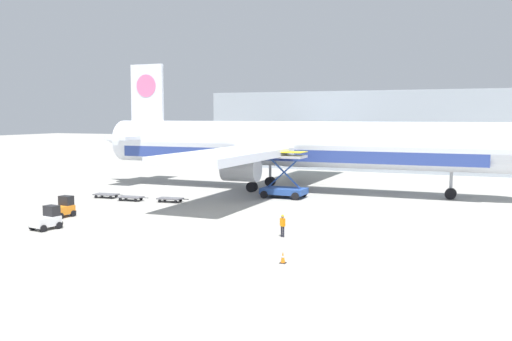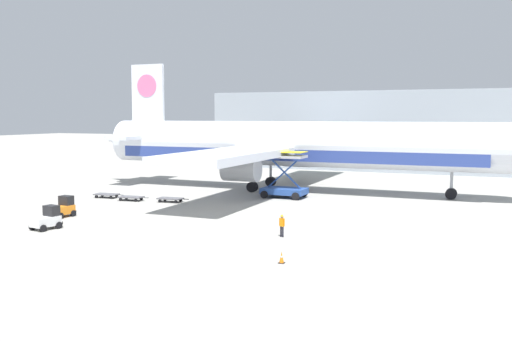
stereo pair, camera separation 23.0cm
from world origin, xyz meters
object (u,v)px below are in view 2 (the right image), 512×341
Objects in this scene: airplane_main at (286,146)px; scissor_lift_loader at (284,180)px; baggage_dolly_third at (170,199)px; baggage_tug_foreground at (47,219)px; baggage_tug_mid at (63,208)px; ground_crew_near at (282,224)px; traffic_cone_near at (282,257)px; baggage_dolly_lead at (107,195)px; baggage_dolly_second at (131,197)px.

airplane_main reaches higher than scissor_lift_loader.
airplane_main is 17.83m from baggage_dolly_third.
scissor_lift_loader reaches higher than baggage_tug_foreground.
scissor_lift_loader is at bearing -32.50° from baggage_tug_mid.
airplane_main is at bearing 108.65° from scissor_lift_loader.
ground_crew_near is at bearing -70.29° from scissor_lift_loader.
baggage_tug_mid reaches higher than baggage_dolly_third.
scissor_lift_loader is (2.18, -6.27, -3.75)m from airplane_main.
scissor_lift_loader is 2.09× the size of baggage_tug_foreground.
airplane_main is 22.89× the size of baggage_tug_mid.
scissor_lift_loader is at bearing 33.47° from baggage_dolly_third.
scissor_lift_loader is at bearing 110.44° from traffic_cone_near.
baggage_tug_mid is (-2.97, 5.16, 0.00)m from baggage_tug_foreground.
airplane_main is at bearing 35.49° from baggage_dolly_lead.
airplane_main reaches higher than baggage_tug_foreground.
baggage_tug_mid is 0.67× the size of baggage_dolly_lead.
airplane_main is 21.10m from baggage_dolly_second.
ground_crew_near is at bearing -70.53° from airplane_main.
ground_crew_near is at bearing -31.99° from baggage_dolly_second.
baggage_tug_foreground is 5.95m from baggage_tug_mid.
scissor_lift_loader is at bearing 25.96° from baggage_dolly_second.
baggage_tug_foreground is at bearing -84.50° from baggage_dolly_second.
baggage_dolly_third is 28.99m from traffic_cone_near.
baggage_dolly_lead is 29.59m from ground_crew_near.
traffic_cone_near is at bearing -87.72° from baggage_tug_foreground.
baggage_tug_mid is 1.39× the size of ground_crew_near.
scissor_lift_loader is 2.17× the size of baggage_tug_mid.
baggage_dolly_third is (4.50, 12.17, -0.49)m from baggage_tug_mid.
scissor_lift_loader is 1.46× the size of baggage_dolly_third.
airplane_main is 73.66× the size of traffic_cone_near.
scissor_lift_loader reaches higher than traffic_cone_near.
baggage_dolly_lead is (-17.12, -14.91, -5.45)m from airplane_main.
airplane_main is 31.73× the size of ground_crew_near.
baggage_dolly_third is (1.54, 17.33, -0.49)m from baggage_tug_foreground.
baggage_tug_foreground reaches higher than ground_crew_near.
baggage_tug_foreground is 16.80m from baggage_dolly_second.
baggage_dolly_lead is (-7.25, 17.21, -0.49)m from baggage_tug_foreground.
baggage_tug_foreground is at bearing -146.60° from baggage_tug_mid.
baggage_dolly_lead is (-19.30, -8.64, -1.70)m from scissor_lift_loader.
baggage_dolly_third is at bearing -119.96° from airplane_main.
baggage_tug_mid is at bearing -75.98° from baggage_dolly_lead.
baggage_tug_foreground is 3.34× the size of traffic_cone_near.
baggage_tug_foreground is 18.68m from baggage_dolly_lead.
baggage_dolly_second is at bearing 4.75° from baggage_tug_mid.
airplane_main is 30.26m from baggage_tug_mid.
traffic_cone_near is (21.10, -19.88, -0.00)m from baggage_dolly_third.
baggage_tug_foreground is at bearing 173.57° from traffic_cone_near.
airplane_main is 15.44× the size of baggage_dolly_third.
baggage_dolly_third is (4.76, 0.84, 0.00)m from baggage_dolly_second.
baggage_dolly_third is at bearing 4.50° from baggage_dolly_second.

